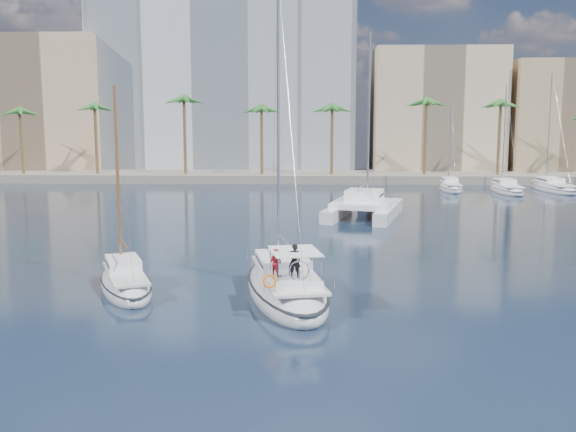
{
  "coord_description": "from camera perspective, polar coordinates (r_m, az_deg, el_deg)",
  "views": [
    {
      "loc": [
        1.86,
        -35.34,
        8.8
      ],
      "look_at": [
        0.65,
        1.5,
        3.33
      ],
      "focal_mm": 40.0,
      "sensor_mm": 36.0,
      "label": 1
    }
  ],
  "objects": [
    {
      "name": "seagull",
      "position": [
        39.4,
        -0.57,
        -4.01
      ],
      "size": [
        1.16,
        0.5,
        0.21
      ],
      "color": "silver",
      "rests_on": "ground"
    },
    {
      "name": "quay",
      "position": [
        96.71,
        0.78,
        3.58
      ],
      "size": [
        120.0,
        14.0,
        1.2
      ],
      "primitive_type": "cube",
      "color": "gray",
      "rests_on": "ground"
    },
    {
      "name": "catamaran",
      "position": [
        59.67,
        6.77,
        1.01
      ],
      "size": [
        8.51,
        12.65,
        16.93
      ],
      "rotation": [
        0.0,
        0.0,
        -0.25
      ],
      "color": "silver",
      "rests_on": "ground"
    },
    {
      "name": "palm_right",
      "position": [
        97.78,
        21.34,
        8.74
      ],
      "size": [
        3.6,
        3.6,
        12.3
      ],
      "color": "brown",
      "rests_on": "ground"
    },
    {
      "name": "ground",
      "position": [
        36.47,
        -1.1,
        -5.52
      ],
      "size": [
        160.0,
        160.0,
        0.0
      ],
      "primitive_type": "plane",
      "color": "black",
      "rests_on": "ground"
    },
    {
      "name": "palm_centre",
      "position": [
        92.37,
        0.74,
        9.36
      ],
      "size": [
        3.6,
        3.6,
        12.3
      ],
      "color": "brown",
      "rests_on": "ground"
    },
    {
      "name": "building_modern",
      "position": [
        109.35,
        -5.5,
        11.13
      ],
      "size": [
        42.0,
        16.0,
        28.0
      ],
      "primitive_type": "cube",
      "color": "silver",
      "rests_on": "ground"
    },
    {
      "name": "building_tan_left",
      "position": [
        113.2,
        -21.18,
        9.0
      ],
      "size": [
        22.0,
        14.0,
        22.0
      ],
      "primitive_type": "cube",
      "color": "tan",
      "rests_on": "ground"
    },
    {
      "name": "moored_yacht_a",
      "position": [
        84.77,
        14.24,
        2.23
      ],
      "size": [
        3.37,
        9.52,
        11.9
      ],
      "primitive_type": null,
      "rotation": [
        0.0,
        0.0,
        -0.07
      ],
      "color": "silver",
      "rests_on": "ground"
    },
    {
      "name": "small_sloop",
      "position": [
        34.8,
        -14.26,
        -5.76
      ],
      "size": [
        5.34,
        8.19,
        11.28
      ],
      "rotation": [
        0.0,
        0.0,
        0.4
      ],
      "color": "silver",
      "rests_on": "ground"
    },
    {
      "name": "palm_left",
      "position": [
        99.07,
        -19.57,
        8.82
      ],
      "size": [
        3.6,
        3.6,
        12.3
      ],
      "color": "brown",
      "rests_on": "ground"
    },
    {
      "name": "building_tan_right",
      "position": [
        110.86,
        23.35,
        7.87
      ],
      "size": [
        18.0,
        12.0,
        18.0
      ],
      "primitive_type": "cube",
      "color": "tan",
      "rests_on": "ground"
    },
    {
      "name": "moored_yacht_c",
      "position": [
        88.47,
        22.5,
        2.09
      ],
      "size": [
        3.98,
        12.33,
        15.54
      ],
      "primitive_type": null,
      "rotation": [
        0.0,
        0.0,
        0.03
      ],
      "color": "silver",
      "rests_on": "ground"
    },
    {
      "name": "main_sloop",
      "position": [
        32.53,
        -0.18,
        -6.29
      ],
      "size": [
        5.89,
        11.99,
        17.06
      ],
      "rotation": [
        0.0,
        0.0,
        0.2
      ],
      "color": "silver",
      "rests_on": "ground"
    },
    {
      "name": "building_beige",
      "position": [
        107.25,
        12.87,
        8.88
      ],
      "size": [
        20.0,
        14.0,
        20.0
      ],
      "primitive_type": "cube",
      "color": "#C8B090",
      "rests_on": "ground"
    },
    {
      "name": "moored_yacht_b",
      "position": [
        84.49,
        18.84,
        2.01
      ],
      "size": [
        3.32,
        10.83,
        13.72
      ],
      "primitive_type": null,
      "rotation": [
        0.0,
        0.0,
        -0.02
      ],
      "color": "silver",
      "rests_on": "ground"
    }
  ]
}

